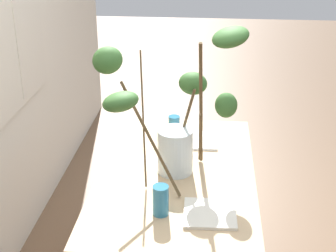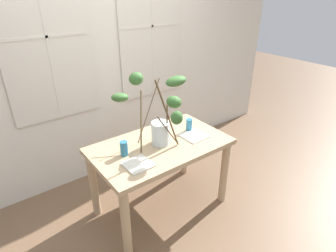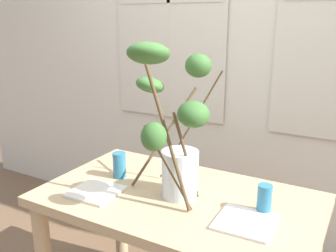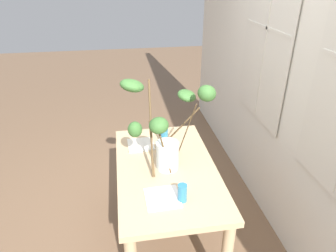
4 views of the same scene
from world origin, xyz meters
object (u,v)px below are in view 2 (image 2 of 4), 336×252
object	(u,v)px
drinking_glass_blue_left	(124,148)
plate_square_left	(138,164)
plate_square_right	(194,136)
dining_table	(161,156)
drinking_glass_blue_right	(189,125)
vase_with_branches	(158,113)

from	to	relation	value
drinking_glass_blue_left	plate_square_left	distance (m)	0.21
drinking_glass_blue_left	plate_square_right	bearing A→B (deg)	-9.54
dining_table	drinking_glass_blue_right	bearing A→B (deg)	6.28
plate_square_right	drinking_glass_blue_left	bearing A→B (deg)	170.46
dining_table	plate_square_right	distance (m)	0.38
dining_table	plate_square_left	world-z (taller)	plate_square_left
dining_table	plate_square_right	xyz separation A→B (m)	(0.35, -0.08, 0.13)
dining_table	vase_with_branches	world-z (taller)	vase_with_branches
dining_table	plate_square_right	bearing A→B (deg)	-13.11
drinking_glass_blue_left	plate_square_left	xyz separation A→B (m)	(0.01, -0.20, -0.06)
vase_with_branches	drinking_glass_blue_right	world-z (taller)	vase_with_branches
vase_with_branches	plate_square_left	bearing A→B (deg)	-151.78
vase_with_branches	drinking_glass_blue_left	xyz separation A→B (m)	(-0.34, 0.03, -0.25)
drinking_glass_blue_right	dining_table	bearing A→B (deg)	-173.72
dining_table	plate_square_left	xyz separation A→B (m)	(-0.35, -0.17, 0.13)
dining_table	drinking_glass_blue_right	distance (m)	0.43
dining_table	drinking_glass_blue_left	distance (m)	0.41
drinking_glass_blue_right	plate_square_right	xyz separation A→B (m)	(-0.04, -0.12, -0.06)
plate_square_left	drinking_glass_blue_right	bearing A→B (deg)	15.86
plate_square_left	plate_square_right	xyz separation A→B (m)	(0.69, 0.08, -0.00)
plate_square_left	drinking_glass_blue_left	bearing A→B (deg)	93.18
dining_table	plate_square_left	distance (m)	0.41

